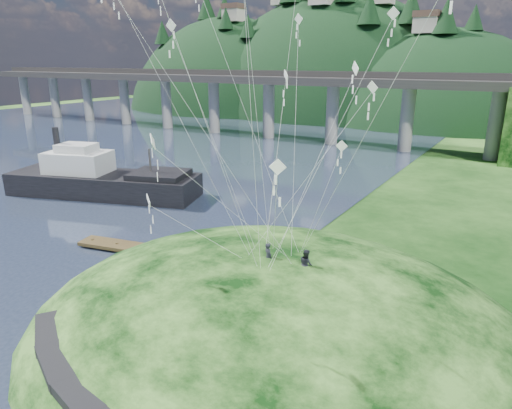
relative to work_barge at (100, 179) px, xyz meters
The scene contains 10 objects.
ground 32.58m from the work_barge, 32.73° to the right, with size 320.00×320.00×0.00m, color black.
water 46.41m from the work_barge, 164.45° to the left, with size 240.00×240.00×0.00m, color #323F5C.
grass_hill 38.80m from the work_barge, 23.78° to the right, with size 36.00×32.00×13.00m.
footpath 44.24m from the work_barge, 38.13° to the right, with size 22.29×5.84×0.83m.
bridge 53.03m from the work_barge, 89.04° to the left, with size 160.00×11.00×15.00m.
far_ridge 106.29m from the work_barge, 98.83° to the left, with size 153.00×70.00×94.50m.
work_barge is the anchor object (origin of this frame).
wooden_dock 21.83m from the work_barge, 30.77° to the right, with size 13.38×4.84×0.95m.
kite_flyers 39.56m from the work_barge, 22.57° to the right, with size 3.56×1.34×1.95m.
kite_swarm 40.56m from the work_barge, 25.44° to the right, with size 20.43×17.31×19.88m.
Camera 1 is at (20.87, -21.40, 17.20)m, focal length 32.00 mm.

